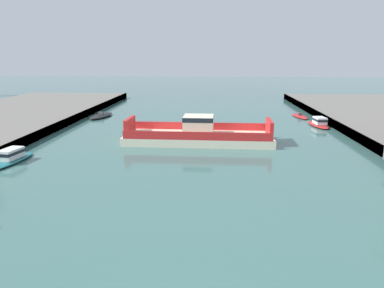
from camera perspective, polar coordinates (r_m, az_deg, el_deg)
The scene contains 5 objects.
chain_ferry at distance 49.40m, azimuth 1.04°, elevation 1.55°, with size 20.57×7.43×3.76m.
moored_boat_mid_left at distance 64.69m, azimuth 19.71°, elevation 3.24°, with size 2.97×7.57×1.63m.
moored_boat_far_left at distance 72.34m, azimuth -14.40°, elevation 4.42°, with size 3.99×8.46×1.08m.
moored_boat_far_right at distance 73.35m, azimuth 16.93°, elevation 4.31°, with size 2.79×7.04×0.89m.
moored_boat_upstream_a at distance 44.97m, azimuth -27.26°, elevation -1.99°, with size 3.36×8.36×1.56m.
Camera 1 is at (2.20, -11.82, 11.74)m, focal length 33.22 mm.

